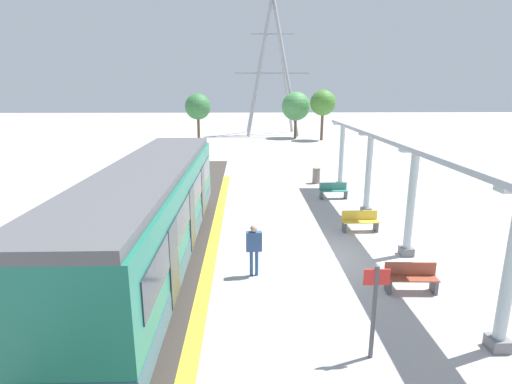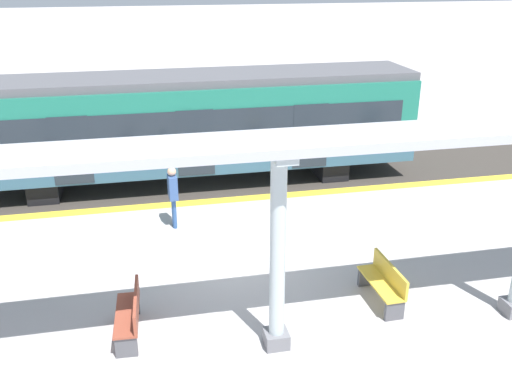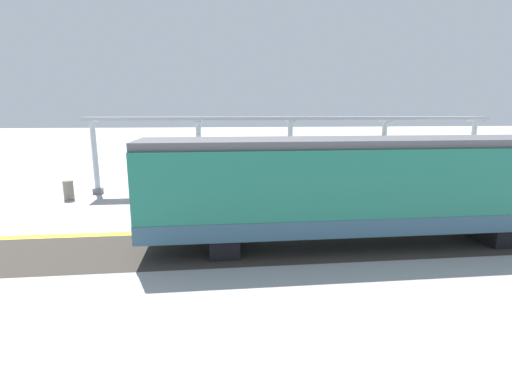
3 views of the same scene
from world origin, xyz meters
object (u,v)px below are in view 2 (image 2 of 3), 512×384
train_near_carriage (191,127)px  bench_near_end (384,283)px  bench_mid_platform (131,314)px  canopy_pillar_third (278,253)px  passenger_waiting_near_edge (173,190)px

train_near_carriage → bench_near_end: train_near_carriage is taller
train_near_carriage → bench_mid_platform: train_near_carriage is taller
bench_near_end → bench_mid_platform: same height
train_near_carriage → canopy_pillar_third: size_ratio=3.67×
bench_near_end → passenger_waiting_near_edge: bearing=-138.4°
bench_mid_platform → passenger_waiting_near_edge: passenger_waiting_near_edge is taller
bench_near_end → bench_mid_platform: bearing=-89.4°
canopy_pillar_third → bench_near_end: 3.13m
bench_near_end → train_near_carriage: bearing=-158.0°
train_near_carriage → canopy_pillar_third: (8.83, 0.62, 0.12)m
passenger_waiting_near_edge → canopy_pillar_third: bearing=14.9°
train_near_carriage → bench_mid_platform: (7.91, -2.01, -1.39)m
train_near_carriage → passenger_waiting_near_edge: (3.33, -0.85, -0.77)m
bench_mid_platform → train_near_carriage: bearing=165.8°
canopy_pillar_third → passenger_waiting_near_edge: bearing=-165.1°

